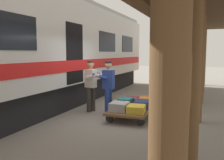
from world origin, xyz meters
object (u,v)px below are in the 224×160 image
object	(u,v)px
porter_by_door	(91,84)
suitcase_navy_fabric	(142,104)
luggage_cart	(133,108)
suitcase_burgundy_valise	(131,100)
suitcase_orange_carryall	(146,101)
train_car	(38,50)
porter_in_overalls	(108,85)
suitcase_teal_softside	(126,102)
suitcase_yellow_case	(136,109)
baggage_tug	(167,74)
suitcase_gray_aluminum	(119,107)

from	to	relation	value
porter_by_door	suitcase_navy_fabric	bearing A→B (deg)	175.48
luggage_cart	suitcase_burgundy_valise	bearing A→B (deg)	-66.97
luggage_cart	suitcase_burgundy_valise	size ratio (longest dim) A/B	3.56
suitcase_orange_carryall	suitcase_burgundy_valise	size ratio (longest dim) A/B	0.94
train_car	porter_by_door	xyz separation A→B (m)	(-2.04, -0.10, -1.14)
porter_in_overalls	suitcase_teal_softside	bearing A→B (deg)	173.91
suitcase_yellow_case	baggage_tug	world-z (taller)	baggage_tug
suitcase_gray_aluminum	baggage_tug	world-z (taller)	baggage_tug
suitcase_navy_fabric	suitcase_gray_aluminum	xyz separation A→B (m)	(0.51, 0.60, 0.01)
suitcase_gray_aluminum	suitcase_teal_softside	bearing A→B (deg)	-90.00
suitcase_gray_aluminum	suitcase_burgundy_valise	world-z (taller)	suitcase_gray_aluminum
train_car	luggage_cart	size ratio (longest dim) A/B	7.61
train_car	suitcase_gray_aluminum	world-z (taller)	train_car
luggage_cart	suitcase_orange_carryall	world-z (taller)	suitcase_orange_carryall
porter_in_overalls	porter_by_door	distance (m)	0.63
porter_by_door	suitcase_yellow_case	bearing A→B (deg)	157.27
suitcase_navy_fabric	porter_in_overalls	size ratio (longest dim) A/B	0.37
suitcase_yellow_case	suitcase_burgundy_valise	world-z (taller)	suitcase_yellow_case
luggage_cart	porter_in_overalls	size ratio (longest dim) A/B	1.29
train_car	suitcase_yellow_case	size ratio (longest dim) A/B	28.75
suitcase_teal_softside	suitcase_burgundy_valise	xyz separation A→B (m)	(0.00, -0.60, -0.04)
luggage_cart	suitcase_gray_aluminum	size ratio (longest dim) A/B	3.90
suitcase_gray_aluminum	baggage_tug	xyz separation A→B (m)	(0.04, -9.22, 0.21)
baggage_tug	suitcase_yellow_case	bearing A→B (deg)	93.45
suitcase_yellow_case	suitcase_gray_aluminum	bearing A→B (deg)	0.00
suitcase_orange_carryall	porter_by_door	xyz separation A→B (m)	(1.77, 0.46, 0.52)
suitcase_navy_fabric	suitcase_orange_carryall	bearing A→B (deg)	-90.00
train_car	luggage_cart	distance (m)	3.99
suitcase_teal_softside	luggage_cart	bearing A→B (deg)	-180.00
suitcase_teal_softside	suitcase_burgundy_valise	bearing A→B (deg)	-90.00
suitcase_teal_softside	baggage_tug	xyz separation A→B (m)	(0.04, -8.62, 0.20)
suitcase_teal_softside	porter_in_overalls	xyz separation A→B (m)	(0.63, -0.07, 0.50)
baggage_tug	suitcase_gray_aluminum	bearing A→B (deg)	90.27
suitcase_gray_aluminum	porter_by_door	xyz separation A→B (m)	(1.26, -0.74, 0.51)
train_car	baggage_tug	xyz separation A→B (m)	(-3.26, -8.58, -1.43)
luggage_cart	suitcase_orange_carryall	distance (m)	0.67
suitcase_orange_carryall	baggage_tug	xyz separation A→B (m)	(0.56, -8.02, 0.22)
luggage_cart	suitcase_gray_aluminum	bearing A→B (deg)	66.97
suitcase_yellow_case	suitcase_burgundy_valise	size ratio (longest dim) A/B	0.94
luggage_cart	suitcase_gray_aluminum	world-z (taller)	suitcase_gray_aluminum
train_car	suitcase_teal_softside	size ratio (longest dim) A/B	31.56
suitcase_teal_softside	suitcase_navy_fabric	bearing A→B (deg)	180.00
train_car	suitcase_gray_aluminum	xyz separation A→B (m)	(-3.30, 0.64, -1.64)
luggage_cart	baggage_tug	bearing A→B (deg)	-88.01
suitcase_navy_fabric	suitcase_gray_aluminum	bearing A→B (deg)	49.63
suitcase_orange_carryall	porter_by_door	bearing A→B (deg)	14.62
suitcase_navy_fabric	suitcase_orange_carryall	size ratio (longest dim) A/B	1.07
train_car	baggage_tug	distance (m)	9.29
porter_in_overalls	porter_by_door	world-z (taller)	same
suitcase_gray_aluminum	suitcase_burgundy_valise	size ratio (longest dim) A/B	0.91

